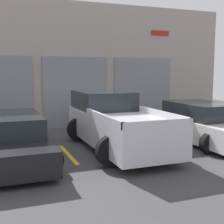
# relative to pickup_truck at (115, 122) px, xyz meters

# --- Properties ---
(ground_plane) EXTENTS (28.00, 28.00, 0.00)m
(ground_plane) POSITION_rel_pickup_truck_xyz_m (0.00, 1.05, -0.81)
(ground_plane) COLOR #3D3D3F
(shophouse_building) EXTENTS (13.96, 0.68, 5.27)m
(shophouse_building) POSITION_rel_pickup_truck_xyz_m (-0.01, 4.34, 1.78)
(shophouse_building) COLOR #9E9389
(shophouse_building) RESTS_ON ground
(pickup_truck) EXTENTS (2.41, 5.03, 1.71)m
(pickup_truck) POSITION_rel_pickup_truck_xyz_m (0.00, 0.00, 0.00)
(pickup_truck) COLOR silver
(pickup_truck) RESTS_ON ground
(sedan_white) EXTENTS (2.21, 4.53, 1.33)m
(sedan_white) POSITION_rel_pickup_truck_xyz_m (3.11, -0.24, -0.19)
(sedan_white) COLOR white
(sedan_white) RESTS_ON ground
(sedan_side) EXTENTS (2.20, 4.79, 1.23)m
(sedan_side) POSITION_rel_pickup_truck_xyz_m (-3.11, -0.24, -0.23)
(sedan_side) COLOR black
(sedan_side) RESTS_ON ground
(parking_stripe_left) EXTENTS (0.12, 2.20, 0.01)m
(parking_stripe_left) POSITION_rel_pickup_truck_xyz_m (-1.55, -0.27, -0.80)
(parking_stripe_left) COLOR gold
(parking_stripe_left) RESTS_ON ground
(parking_stripe_centre) EXTENTS (0.12, 2.20, 0.01)m
(parking_stripe_centre) POSITION_rel_pickup_truck_xyz_m (1.55, -0.27, -0.80)
(parking_stripe_centre) COLOR gold
(parking_stripe_centre) RESTS_ON ground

